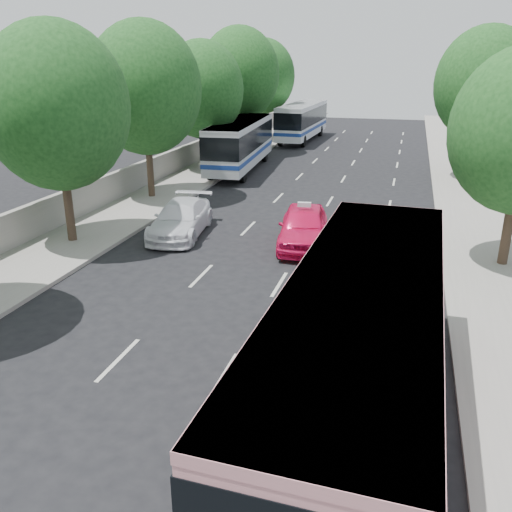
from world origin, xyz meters
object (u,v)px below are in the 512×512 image
(white_pickup, at_px, (181,219))
(tour_coach_front, at_px, (241,141))
(pink_bus, at_px, (362,339))
(tour_coach_rear, at_px, (302,118))
(pink_taxi, at_px, (304,226))

(white_pickup, xyz_separation_m, tour_coach_front, (-1.80, 14.78, 1.29))
(pink_bus, xyz_separation_m, tour_coach_rear, (-9.32, 41.59, -0.15))
(white_pickup, bearing_deg, pink_bus, -59.79)
(tour_coach_front, bearing_deg, pink_taxi, -67.86)
(white_pickup, distance_m, tour_coach_front, 14.94)
(pink_taxi, relative_size, tour_coach_front, 0.43)
(white_pickup, height_order, tour_coach_front, tour_coach_front)
(tour_coach_rear, bearing_deg, white_pickup, -87.14)
(tour_coach_front, bearing_deg, pink_bus, -72.11)
(pink_bus, relative_size, tour_coach_front, 0.98)
(pink_bus, distance_m, white_pickup, 14.63)
(pink_taxi, xyz_separation_m, tour_coach_rear, (-5.96, 30.04, 1.20))
(white_pickup, relative_size, tour_coach_rear, 0.44)
(pink_bus, xyz_separation_m, white_pickup, (-8.86, 11.55, -1.46))
(pink_taxi, bearing_deg, white_pickup, 172.03)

